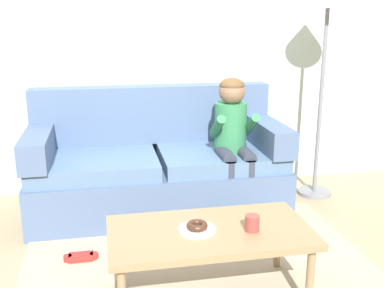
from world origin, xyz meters
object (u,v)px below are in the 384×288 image
at_px(person_child, 233,133).
at_px(mug, 252,223).
at_px(coffee_table, 210,236).
at_px(couch, 157,167).
at_px(donut, 197,226).
at_px(floor_lamp, 327,12).
at_px(toy_controller, 81,258).

relative_size(person_child, mug, 12.24).
relative_size(coffee_table, mug, 12.50).
bearing_deg(couch, donut, -87.84).
bearing_deg(couch, coffee_table, -84.81).
bearing_deg(coffee_table, donut, -176.34).
relative_size(couch, floor_lamp, 1.08).
relative_size(mug, floor_lamp, 0.05).
height_order(couch, person_child, person_child).
distance_m(couch, mug, 1.49).
relative_size(mug, toy_controller, 0.40).
bearing_deg(floor_lamp, coffee_table, -133.24).
height_order(couch, toy_controller, couch).
height_order(coffee_table, person_child, person_child).
xyz_separation_m(couch, donut, (0.05, -1.39, 0.11)).
relative_size(couch, donut, 17.10).
bearing_deg(toy_controller, donut, -40.62).
distance_m(toy_controller, floor_lamp, 2.72).
height_order(coffee_table, floor_lamp, floor_lamp).
bearing_deg(toy_controller, mug, -33.11).
bearing_deg(mug, toy_controller, 147.45).
distance_m(couch, coffee_table, 1.39).
height_order(person_child, donut, person_child).
bearing_deg(floor_lamp, donut, -134.70).
distance_m(coffee_table, donut, 0.10).
xyz_separation_m(person_child, floor_lamp, (0.85, 0.23, 0.93)).
relative_size(couch, person_child, 1.86).
xyz_separation_m(couch, toy_controller, (-0.62, -0.82, -0.33)).
bearing_deg(toy_controller, person_child, 26.37).
bearing_deg(couch, toy_controller, -126.80).
bearing_deg(mug, coffee_table, 165.24).
height_order(couch, coffee_table, couch).
relative_size(person_child, floor_lamp, 0.58).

